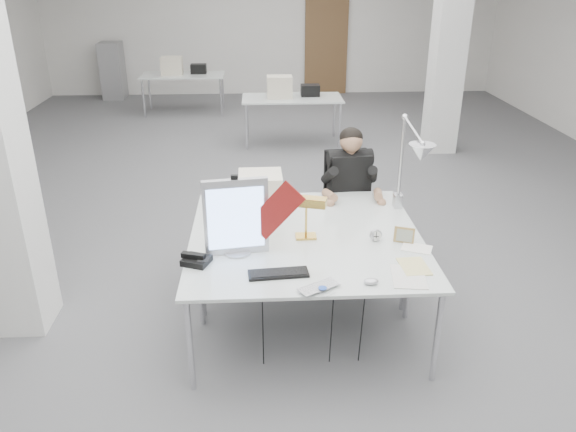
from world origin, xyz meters
The scene contains 23 objects.
room_shell centered at (0.04, 0.13, 1.69)m, with size 10.04×14.04×3.24m.
desk_main centered at (0.00, -2.50, 0.74)m, with size 1.80×0.90×0.03m, color silver.
desk_second centered at (0.00, -1.60, 0.74)m, with size 1.80×0.90×0.03m, color silver.
bg_desk_a centered at (0.20, 3.00, 0.74)m, with size 1.60×0.80×0.03m, color silver.
bg_desk_b centered at (-1.80, 5.20, 0.74)m, with size 1.60×0.80×0.03m, color silver.
filing_cabinet centered at (-3.50, 6.65, 0.60)m, with size 0.45×0.55×1.20m, color gray.
office_chair centered at (0.50, -1.01, 0.51)m, with size 0.50×0.50×1.01m, color black, non-canonical shape.
seated_person centered at (0.50, -1.06, 0.90)m, with size 0.43×0.54×0.81m, color black, non-canonical shape.
monitor centered at (-0.53, -2.32, 1.04)m, with size 0.47×0.05×0.58m, color #AFAEB3.
pennant centered at (-0.24, -2.35, 1.10)m, with size 0.46×0.01×0.19m, color maroon.
keyboard centered at (-0.24, -2.66, 0.77)m, with size 0.41×0.14×0.02m, color black.
laptop centered at (0.04, -2.89, 0.77)m, with size 0.28×0.18×0.02m, color #ADADB2.
mouse centered at (0.37, -2.81, 0.78)m, with size 0.10×0.06×0.04m, color #B7B7BC.
bankers_lamp centered at (0.00, -2.09, 0.93)m, with size 0.31×0.13×0.35m, color gold, non-canonical shape.
desk_phone centered at (-0.81, -2.47, 0.78)m, with size 0.18×0.16×0.05m, color black.
picture_frame_left centered at (-0.62, -2.11, 0.81)m, with size 0.13×0.01×0.10m, color #A17045.
picture_frame_right centered at (0.74, -2.21, 0.82)m, with size 0.15×0.01×0.12m, color #A98549.
desk_clock centered at (0.53, -2.18, 0.81)m, with size 0.09×0.09×0.03m, color #A5A5A9.
paper_stack_a centered at (0.65, -2.74, 0.76)m, with size 0.23×0.32×0.01m, color silver.
paper_stack_b centered at (0.72, -2.60, 0.76)m, with size 0.19×0.26×0.01m, color #DDD184.
paper_stack_c centered at (0.81, -2.32, 0.76)m, with size 0.22×0.15×0.01m, color white.
beige_monitor centered at (-0.34, -1.57, 0.93)m, with size 0.36×0.34×0.34m, color beige.
architect_lamp centered at (0.85, -1.78, 1.22)m, with size 0.25×0.73×0.94m, color silver, non-canonical shape.
Camera 1 is at (-0.35, -5.99, 2.68)m, focal length 35.00 mm.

